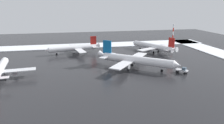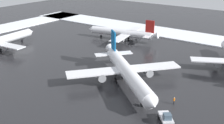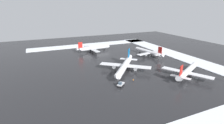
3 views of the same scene
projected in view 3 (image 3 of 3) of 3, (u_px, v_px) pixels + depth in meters
ground_plane at (121, 65)px, 114.49m from camera, size 240.00×240.00×0.00m
snow_bank_far at (179, 56)px, 133.85m from camera, size 152.00×16.00×0.33m
snow_bank_right at (91, 45)px, 172.67m from camera, size 14.00×116.00×0.33m
airplane_distant_tail at (124, 66)px, 100.89m from camera, size 30.26×27.76×10.90m
airplane_foreground_jet at (188, 71)px, 94.59m from camera, size 25.42×29.84×9.56m
airplane_parked_starboard at (94, 48)px, 146.57m from camera, size 25.87×31.12×9.24m
airplane_parked_portside at (148, 52)px, 135.07m from camera, size 30.00×25.06×8.94m
pushback_tug at (121, 84)px, 83.40m from camera, size 4.66×4.93×2.50m
ground_crew_by_nose_gear at (126, 68)px, 106.03m from camera, size 0.36×0.36×1.71m
ground_crew_near_tug at (133, 80)px, 88.32m from camera, size 0.36×0.36×1.71m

